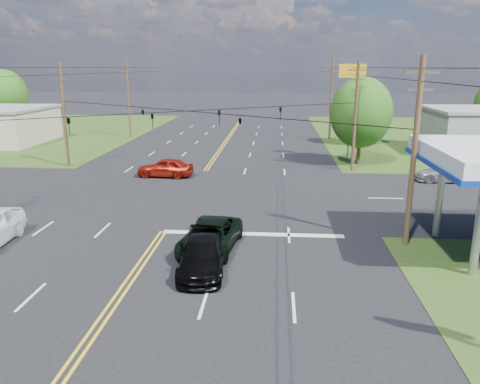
# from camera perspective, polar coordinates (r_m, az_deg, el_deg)

# --- Properties ---
(ground) EXTENTS (280.00, 280.00, 0.00)m
(ground) POSITION_cam_1_polar(r_m,az_deg,el_deg) (34.12, -6.19, -0.30)
(ground) COLOR black
(ground) RESTS_ON ground
(stop_bar) EXTENTS (10.00, 0.50, 0.02)m
(stop_bar) POSITION_cam_1_polar(r_m,az_deg,el_deg) (25.95, 1.53, -5.17)
(stop_bar) COLOR silver
(stop_bar) RESTS_ON ground
(pole_se) EXTENTS (1.60, 0.28, 9.50)m
(pole_se) POSITION_cam_1_polar(r_m,az_deg,el_deg) (24.64, 20.47, 4.64)
(pole_se) COLOR #44351C
(pole_se) RESTS_ON ground
(pole_nw) EXTENTS (1.60, 0.28, 9.50)m
(pole_nw) POSITION_cam_1_polar(r_m,az_deg,el_deg) (45.75, -20.67, 8.99)
(pole_nw) COLOR #44351C
(pole_nw) RESTS_ON ground
(pole_ne) EXTENTS (1.60, 0.28, 9.50)m
(pole_ne) POSITION_cam_1_polar(r_m,az_deg,el_deg) (42.09, 13.89, 9.06)
(pole_ne) COLOR #44351C
(pole_ne) RESTS_ON ground
(pole_left_far) EXTENTS (1.60, 0.28, 10.00)m
(pole_left_far) POSITION_cam_1_polar(r_m,az_deg,el_deg) (63.43, -13.46, 11.17)
(pole_left_far) COLOR #44351C
(pole_left_far) RESTS_ON ground
(pole_right_far) EXTENTS (1.60, 0.28, 10.00)m
(pole_right_far) POSITION_cam_1_polar(r_m,az_deg,el_deg) (60.84, 11.05, 11.15)
(pole_right_far) COLOR #44351C
(pole_right_far) RESTS_ON ground
(span_wire_signals) EXTENTS (26.00, 18.00, 1.13)m
(span_wire_signals) POSITION_cam_1_polar(r_m,az_deg,el_deg) (33.06, -6.49, 9.78)
(span_wire_signals) COLOR black
(span_wire_signals) RESTS_ON ground
(power_lines) EXTENTS (26.04, 100.00, 0.64)m
(power_lines) POSITION_cam_1_polar(r_m,az_deg,el_deg) (30.96, -7.34, 14.23)
(power_lines) COLOR black
(power_lines) RESTS_ON ground
(tree_right_a) EXTENTS (5.70, 5.70, 8.18)m
(tree_right_a) POSITION_cam_1_polar(r_m,az_deg,el_deg) (45.20, 14.55, 9.34)
(tree_right_a) COLOR #44351C
(tree_right_a) RESTS_ON ground
(tree_right_b) EXTENTS (4.94, 4.94, 7.09)m
(tree_right_b) POSITION_cam_1_polar(r_m,az_deg,el_deg) (57.47, 14.96, 9.77)
(tree_right_b) COLOR #44351C
(tree_right_b) RESTS_ON ground
(tree_far_l) EXTENTS (6.08, 6.08, 8.72)m
(tree_far_l) POSITION_cam_1_polar(r_m,az_deg,el_deg) (74.91, -26.73, 10.55)
(tree_far_l) COLOR #44351C
(tree_far_l) RESTS_ON ground
(pickup_dkgreen) EXTENTS (3.10, 5.59, 1.48)m
(pickup_dkgreen) POSITION_cam_1_polar(r_m,az_deg,el_deg) (23.53, -3.66, -5.44)
(pickup_dkgreen) COLOR black
(pickup_dkgreen) RESTS_ON ground
(suv_black) EXTENTS (2.25, 4.98, 1.42)m
(suv_black) POSITION_cam_1_polar(r_m,az_deg,el_deg) (21.35, -4.56, -7.74)
(suv_black) COLOR black
(suv_black) RESTS_ON ground
(sedan_red) EXTENTS (4.74, 2.09, 1.59)m
(sedan_red) POSITION_cam_1_polar(r_m,az_deg,el_deg) (39.79, -9.11, 2.97)
(sedan_red) COLOR maroon
(sedan_red) RESTS_ON ground
(sedan_far) EXTENTS (4.93, 2.17, 1.41)m
(sedan_far) POSITION_cam_1_polar(r_m,az_deg,el_deg) (41.09, 23.88, 2.12)
(sedan_far) COLOR silver
(sedan_far) RESTS_ON ground
(polesign_ne) EXTENTS (2.54, 0.51, 9.23)m
(polesign_ne) POSITION_cam_1_polar(r_m,az_deg,el_deg) (47.16, 13.46, 12.64)
(polesign_ne) COLOR #A5A5AA
(polesign_ne) RESTS_ON ground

